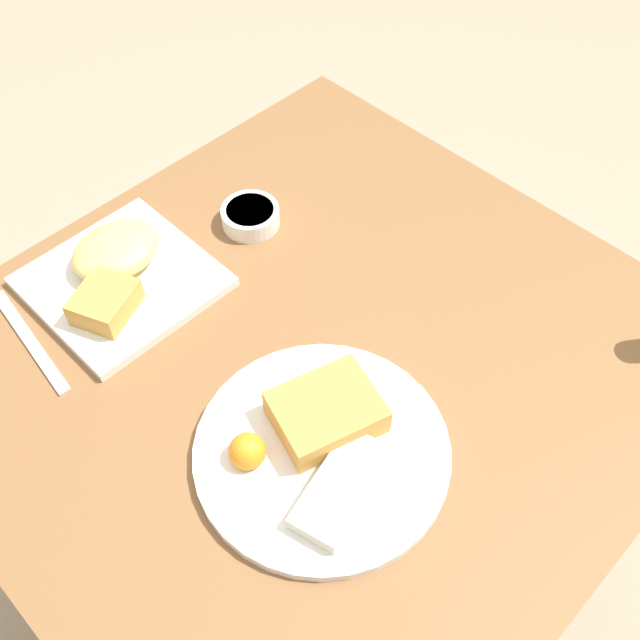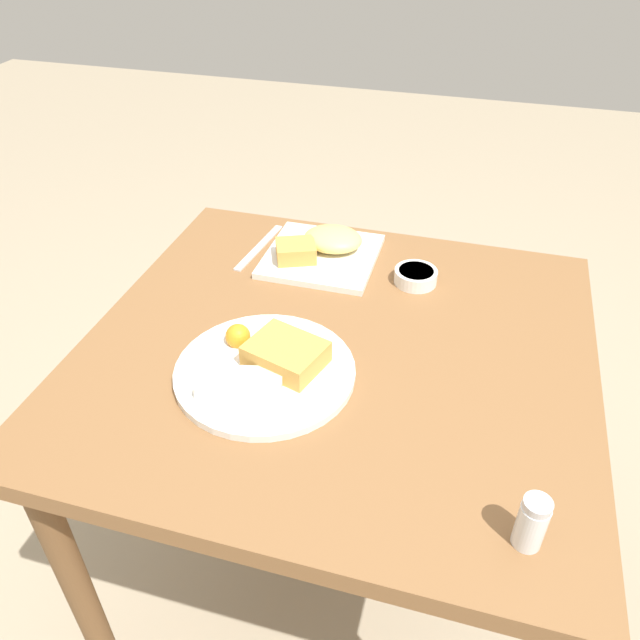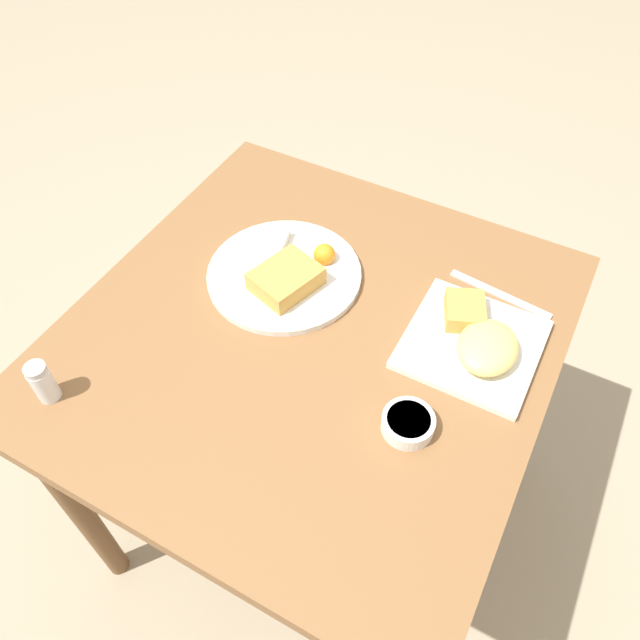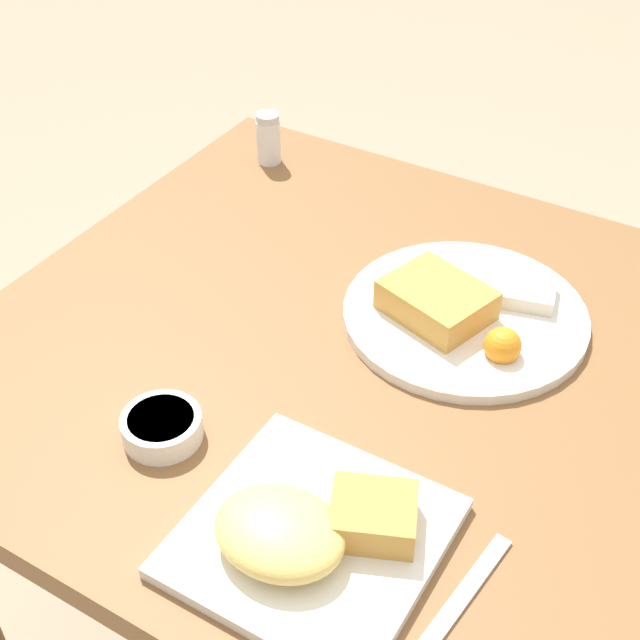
% 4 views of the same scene
% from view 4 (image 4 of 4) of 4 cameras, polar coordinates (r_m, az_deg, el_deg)
% --- Properties ---
extents(dining_table, '(0.89, 0.86, 0.77)m').
position_cam_4_polar(dining_table, '(1.14, 2.05, -5.34)').
color(dining_table, brown).
rests_on(dining_table, ground_plane).
extents(plate_square_near, '(0.23, 0.23, 0.06)m').
position_cam_4_polar(plate_square_near, '(0.86, -0.77, -13.45)').
color(plate_square_near, white).
rests_on(plate_square_near, dining_table).
extents(plate_oval_far, '(0.30, 0.30, 0.05)m').
position_cam_4_polar(plate_oval_far, '(1.11, 9.13, 0.59)').
color(plate_oval_far, white).
rests_on(plate_oval_far, dining_table).
extents(sauce_ramekin, '(0.09, 0.09, 0.03)m').
position_cam_4_polar(sauce_ramekin, '(0.97, -10.09, -6.72)').
color(sauce_ramekin, white).
rests_on(sauce_ramekin, dining_table).
extents(salt_shaker, '(0.04, 0.04, 0.08)m').
position_cam_4_polar(salt_shaker, '(1.42, -3.31, 11.35)').
color(salt_shaker, white).
rests_on(salt_shaker, dining_table).
extents(butter_knife, '(0.04, 0.21, 0.00)m').
position_cam_4_polar(butter_knife, '(0.84, 8.24, -18.20)').
color(butter_knife, silver).
rests_on(butter_knife, dining_table).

